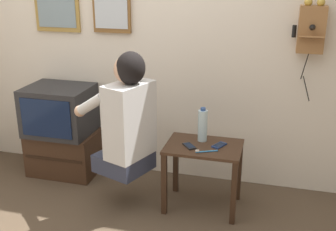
{
  "coord_description": "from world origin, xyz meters",
  "views": [
    {
      "loc": [
        0.96,
        -2.33,
        1.81
      ],
      "look_at": [
        0.19,
        0.52,
        0.76
      ],
      "focal_mm": 45.0,
      "sensor_mm": 36.0,
      "label": 1
    }
  ],
  "objects": [
    {
      "name": "tv_stand",
      "position": [
        -0.88,
        0.83,
        0.2
      ],
      "size": [
        0.61,
        0.41,
        0.4
      ],
      "color": "#382316",
      "rests_on": "ground_plane"
    },
    {
      "name": "wall_back",
      "position": [
        0.0,
        1.08,
        1.27
      ],
      "size": [
        6.8,
        0.05,
        2.55
      ],
      "color": "beige",
      "rests_on": "ground_plane"
    },
    {
      "name": "cell_phone_held",
      "position": [
        0.36,
        0.52,
        0.53
      ],
      "size": [
        0.12,
        0.13,
        0.01
      ],
      "rotation": [
        0.0,
        0.0,
        0.67
      ],
      "color": "black",
      "rests_on": "side_table"
    },
    {
      "name": "wall_phone_antique",
      "position": [
        1.17,
        1.0,
        1.37
      ],
      "size": [
        0.24,
        0.19,
        0.77
      ],
      "color": "olive"
    },
    {
      "name": "side_table",
      "position": [
        0.46,
        0.57,
        0.41
      ],
      "size": [
        0.58,
        0.41,
        0.53
      ],
      "color": "#382316",
      "rests_on": "ground_plane"
    },
    {
      "name": "person",
      "position": [
        -0.1,
        0.43,
        0.75
      ],
      "size": [
        0.6,
        0.53,
        0.94
      ],
      "rotation": [
        0.0,
        0.0,
        1.21
      ],
      "color": "#2D3347",
      "rests_on": "ground_plane"
    },
    {
      "name": "television",
      "position": [
        -0.88,
        0.81,
        0.61
      ],
      "size": [
        0.56,
        0.46,
        0.42
      ],
      "color": "#232326",
      "rests_on": "tv_stand"
    },
    {
      "name": "toothbrush",
      "position": [
        0.49,
        0.45,
        0.53
      ],
      "size": [
        0.16,
        0.08,
        0.02
      ],
      "rotation": [
        0.0,
        0.0,
        2.01
      ],
      "color": "#338CD8",
      "rests_on": "side_table"
    },
    {
      "name": "cell_phone_spare",
      "position": [
        0.57,
        0.59,
        0.53
      ],
      "size": [
        0.11,
        0.14,
        0.01
      ],
      "rotation": [
        0.0,
        0.0,
        -0.46
      ],
      "color": "navy",
      "rests_on": "side_table"
    },
    {
      "name": "water_bottle",
      "position": [
        0.43,
        0.66,
        0.65
      ],
      "size": [
        0.07,
        0.07,
        0.27
      ],
      "color": "silver",
      "rests_on": "side_table"
    }
  ]
}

